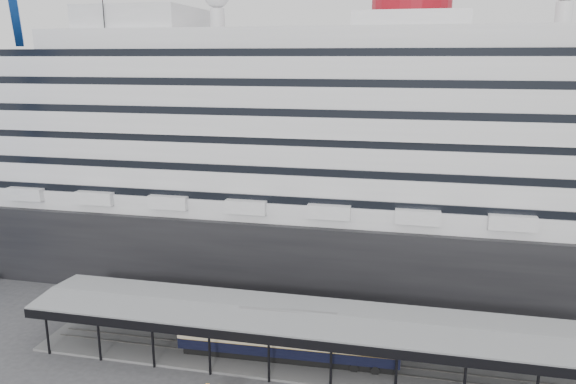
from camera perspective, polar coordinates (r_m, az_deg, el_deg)
name	(u,v)px	position (r m, az deg, el deg)	size (l,w,h in m)	color
cruise_ship	(346,140)	(77.53, 5.88, 5.27)	(130.00, 30.00, 43.90)	black
platform_canopy	(308,341)	(56.87, 2.03, -14.86)	(56.00, 9.18, 5.30)	slate
pullman_carriage	(288,336)	(57.11, -0.04, -14.43)	(22.04, 3.57, 21.56)	black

